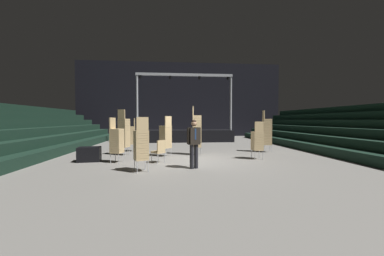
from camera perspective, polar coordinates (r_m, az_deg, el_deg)
ground_plane at (r=10.08m, az=1.09°, el=-8.44°), size 22.00×30.00×0.10m
arena_end_wall at (r=24.97m, az=-2.79°, el=7.12°), size 22.00×0.30×8.00m
bleacher_bank_right at (r=14.67m, az=36.91°, el=-0.07°), size 4.50×24.00×2.70m
stage_riser at (r=18.98m, az=-1.97°, el=-1.57°), size 7.91×2.51×5.43m
man_with_tie at (r=8.31m, az=0.51°, el=-3.23°), size 0.56×0.37×1.79m
chair_stack_front_left at (r=8.02m, az=-12.64°, el=-4.03°), size 0.57×0.57×1.88m
chair_stack_front_right at (r=11.22m, az=-6.64°, el=-2.06°), size 0.62×0.62×1.96m
chair_stack_mid_left at (r=13.23m, az=18.27°, el=-0.80°), size 0.51×0.51×2.31m
chair_stack_mid_right at (r=12.02m, az=-16.71°, el=-1.06°), size 0.58×0.58×2.31m
chair_stack_mid_centre at (r=11.53m, az=1.23°, el=-0.68°), size 0.49×0.49×2.48m
chair_stack_rear_left at (r=10.00m, az=-18.38°, el=-2.89°), size 0.55×0.55×1.88m
chair_stack_rear_right at (r=13.37m, az=-15.03°, el=-1.64°), size 0.52×0.52×1.88m
chair_stack_rear_centre at (r=10.77m, az=16.07°, el=-2.97°), size 0.46×0.46×1.71m
equipment_road_case at (r=10.76m, az=-24.37°, el=-6.01°), size 0.97×0.71×0.62m
loose_chair_near_man at (r=9.59m, az=-8.24°, el=-5.47°), size 0.62×0.62×0.95m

